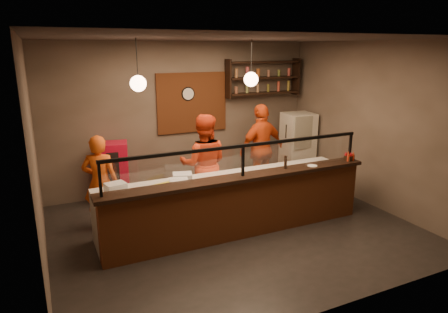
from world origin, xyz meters
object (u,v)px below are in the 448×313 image
cook_left (100,182)px  cook_right (262,149)px  condiment_caddy (349,158)px  fridge (297,147)px  pizza_dough (279,171)px  pepper_mill (286,162)px  wall_clock (188,94)px  red_cooler (115,173)px  cook_mid (204,164)px

cook_left → cook_right: cook_right is taller
cook_right → condiment_caddy: size_ratio=11.99×
cook_left → fridge: cook_left is taller
fridge → pizza_dough: bearing=-128.8°
condiment_caddy → pizza_dough: bearing=161.8°
pizza_dough → pepper_mill: size_ratio=2.13×
cook_right → condiment_caddy: 1.95m
fridge → condiment_caddy: bearing=-95.9°
cook_right → pepper_mill: cook_right is taller
pepper_mill → fridge: bearing=50.1°
cook_left → fridge: 4.72m
wall_clock → pizza_dough: (0.85, -2.37, -1.19)m
pizza_dough → condiment_caddy: 1.33m
fridge → red_cooler: size_ratio=1.28×
cook_right → pizza_dough: bearing=62.4°
fridge → red_cooler: 4.22m
cook_right → pizza_dough: (-0.43, -1.35, -0.06)m
cook_mid → red_cooler: 1.91m
wall_clock → pizza_dough: 2.79m
cook_left → pizza_dough: 3.15m
cook_left → condiment_caddy: bearing=-175.3°
wall_clock → cook_right: bearing=-38.8°
cook_mid → pepper_mill: 1.58m
red_cooler → condiment_caddy: 4.57m
red_cooler → pizza_dough: red_cooler is taller
wall_clock → fridge: (2.50, -0.62, -1.30)m
cook_right → red_cooler: cook_right is taller
red_cooler → pizza_dough: (2.56, -2.06, 0.28)m
cook_mid → pepper_mill: bearing=153.9°
cook_mid → cook_left: bearing=19.4°
wall_clock → red_cooler: size_ratio=0.24×
cook_right → red_cooler: size_ratio=1.54×
wall_clock → fridge: size_ratio=0.19×
fridge → condiment_caddy: fridge is taller
cook_left → cook_right: size_ratio=0.86×
pizza_dough → fridge: bearing=46.6°
red_cooler → cook_right: bearing=-1.4°
cook_left → cook_mid: 1.88m
cook_left → pizza_dough: (3.00, -0.96, 0.08)m
cook_mid → condiment_caddy: 2.69m
cook_mid → wall_clock: bearing=-77.2°
pizza_dough → condiment_caddy: condiment_caddy is taller
cook_mid → pizza_dough: bearing=166.2°
cook_left → pizza_dough: size_ratio=3.45×
cook_left → red_cooler: bearing=-89.2°
cook_mid → pizza_dough: cook_mid is taller
wall_clock → cook_left: (-2.15, -1.41, -1.27)m
cook_right → red_cooler: 3.09m
fridge → pepper_mill: (-1.75, -2.10, 0.37)m
pepper_mill → cook_right: bearing=72.7°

